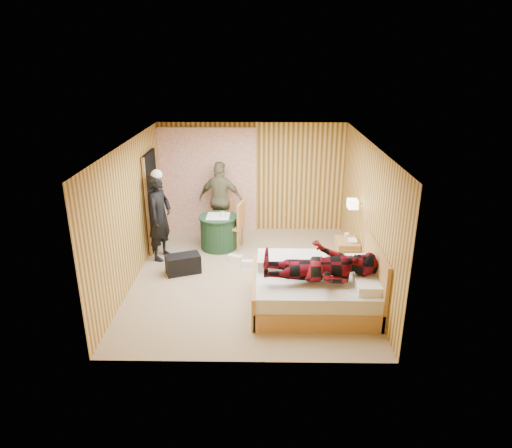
{
  "coord_description": "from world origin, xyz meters",
  "views": [
    {
      "loc": [
        0.26,
        -7.62,
        3.94
      ],
      "look_at": [
        0.13,
        0.02,
        1.05
      ],
      "focal_mm": 32.0,
      "sensor_mm": 36.0,
      "label": 1
    }
  ],
  "objects_px": {
    "round_table": "(219,232)",
    "duffel_bag": "(183,264)",
    "nightstand": "(346,253)",
    "man_at_table": "(221,200)",
    "chair_near": "(236,222)",
    "wall_lamp": "(353,204)",
    "chair_far": "(222,214)",
    "woman_standing": "(160,217)",
    "bed": "(316,289)",
    "man_on_bed": "(321,258)"
  },
  "relations": [
    {
      "from": "woman_standing",
      "to": "nightstand",
      "type": "bearing_deg",
      "value": -79.28
    },
    {
      "from": "nightstand",
      "to": "duffel_bag",
      "type": "xyz_separation_m",
      "value": [
        -3.13,
        -0.31,
        -0.11
      ]
    },
    {
      "from": "bed",
      "to": "man_at_table",
      "type": "height_order",
      "value": "man_at_table"
    },
    {
      "from": "wall_lamp",
      "to": "chair_far",
      "type": "height_order",
      "value": "wall_lamp"
    },
    {
      "from": "duffel_bag",
      "to": "bed",
      "type": "bearing_deg",
      "value": -47.36
    },
    {
      "from": "chair_far",
      "to": "woman_standing",
      "type": "distance_m",
      "value": 1.66
    },
    {
      "from": "chair_near",
      "to": "duffel_bag",
      "type": "xyz_separation_m",
      "value": [
        -0.93,
        -1.19,
        -0.42
      ]
    },
    {
      "from": "woman_standing",
      "to": "chair_far",
      "type": "bearing_deg",
      "value": -27.56
    },
    {
      "from": "round_table",
      "to": "chair_far",
      "type": "distance_m",
      "value": 0.67
    },
    {
      "from": "chair_far",
      "to": "man_at_table",
      "type": "height_order",
      "value": "man_at_table"
    },
    {
      "from": "man_on_bed",
      "to": "bed",
      "type": "bearing_deg",
      "value": 96.27
    },
    {
      "from": "nightstand",
      "to": "man_at_table",
      "type": "bearing_deg",
      "value": 148.51
    },
    {
      "from": "round_table",
      "to": "chair_far",
      "type": "relative_size",
      "value": 0.88
    },
    {
      "from": "nightstand",
      "to": "chair_far",
      "type": "bearing_deg",
      "value": 148.87
    },
    {
      "from": "nightstand",
      "to": "man_on_bed",
      "type": "bearing_deg",
      "value": -113.28
    },
    {
      "from": "nightstand",
      "to": "man_at_table",
      "type": "height_order",
      "value": "man_at_table"
    },
    {
      "from": "man_at_table",
      "to": "man_on_bed",
      "type": "xyz_separation_m",
      "value": [
        1.83,
        -3.27,
        0.11
      ]
    },
    {
      "from": "bed",
      "to": "man_at_table",
      "type": "bearing_deg",
      "value": 120.75
    },
    {
      "from": "woman_standing",
      "to": "man_at_table",
      "type": "bearing_deg",
      "value": -26.14
    },
    {
      "from": "chair_near",
      "to": "woman_standing",
      "type": "height_order",
      "value": "woman_standing"
    },
    {
      "from": "chair_near",
      "to": "woman_standing",
      "type": "bearing_deg",
      "value": -57.48
    },
    {
      "from": "duffel_bag",
      "to": "chair_near",
      "type": "bearing_deg",
      "value": 30.55
    },
    {
      "from": "man_at_table",
      "to": "chair_near",
      "type": "bearing_deg",
      "value": 130.32
    },
    {
      "from": "duffel_bag",
      "to": "man_on_bed",
      "type": "height_order",
      "value": "man_on_bed"
    },
    {
      "from": "bed",
      "to": "man_on_bed",
      "type": "bearing_deg",
      "value": -83.73
    },
    {
      "from": "nightstand",
      "to": "chair_near",
      "type": "relative_size",
      "value": 0.56
    },
    {
      "from": "duffel_bag",
      "to": "man_at_table",
      "type": "bearing_deg",
      "value": 51.78
    },
    {
      "from": "man_at_table",
      "to": "duffel_bag",
      "type": "bearing_deg",
      "value": 85.5
    },
    {
      "from": "wall_lamp",
      "to": "duffel_bag",
      "type": "distance_m",
      "value": 3.38
    },
    {
      "from": "wall_lamp",
      "to": "duffel_bag",
      "type": "height_order",
      "value": "wall_lamp"
    },
    {
      "from": "chair_near",
      "to": "man_at_table",
      "type": "relative_size",
      "value": 0.6
    },
    {
      "from": "nightstand",
      "to": "chair_far",
      "type": "xyz_separation_m",
      "value": [
        -2.54,
        1.53,
        0.25
      ]
    },
    {
      "from": "chair_far",
      "to": "man_on_bed",
      "type": "bearing_deg",
      "value": -44.88
    },
    {
      "from": "chair_near",
      "to": "duffel_bag",
      "type": "distance_m",
      "value": 1.57
    },
    {
      "from": "chair_far",
      "to": "man_at_table",
      "type": "xyz_separation_m",
      "value": [
        -0.02,
        0.04,
        0.32
      ]
    },
    {
      "from": "woman_standing",
      "to": "man_at_table",
      "type": "xyz_separation_m",
      "value": [
        1.1,
        1.2,
        -0.02
      ]
    },
    {
      "from": "bed",
      "to": "round_table",
      "type": "height_order",
      "value": "bed"
    },
    {
      "from": "chair_far",
      "to": "round_table",
      "type": "bearing_deg",
      "value": -76.12
    },
    {
      "from": "round_table",
      "to": "nightstand",
      "type": "bearing_deg",
      "value": -19.04
    },
    {
      "from": "wall_lamp",
      "to": "chair_far",
      "type": "xyz_separation_m",
      "value": [
        -2.58,
        1.55,
        -0.76
      ]
    },
    {
      "from": "round_table",
      "to": "chair_near",
      "type": "height_order",
      "value": "chair_near"
    },
    {
      "from": "wall_lamp",
      "to": "chair_far",
      "type": "relative_size",
      "value": 0.28
    },
    {
      "from": "wall_lamp",
      "to": "man_on_bed",
      "type": "distance_m",
      "value": 1.88
    },
    {
      "from": "chair_far",
      "to": "duffel_bag",
      "type": "relative_size",
      "value": 1.46
    },
    {
      "from": "bed",
      "to": "chair_far",
      "type": "height_order",
      "value": "bed"
    },
    {
      "from": "chair_far",
      "to": "man_on_bed",
      "type": "relative_size",
      "value": 0.53
    },
    {
      "from": "nightstand",
      "to": "man_on_bed",
      "type": "xyz_separation_m",
      "value": [
        -0.73,
        -1.7,
        0.68
      ]
    },
    {
      "from": "chair_near",
      "to": "man_at_table",
      "type": "bearing_deg",
      "value": -138.96
    },
    {
      "from": "round_table",
      "to": "duffel_bag",
      "type": "height_order",
      "value": "round_table"
    },
    {
      "from": "round_table",
      "to": "duffel_bag",
      "type": "relative_size",
      "value": 1.29
    }
  ]
}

